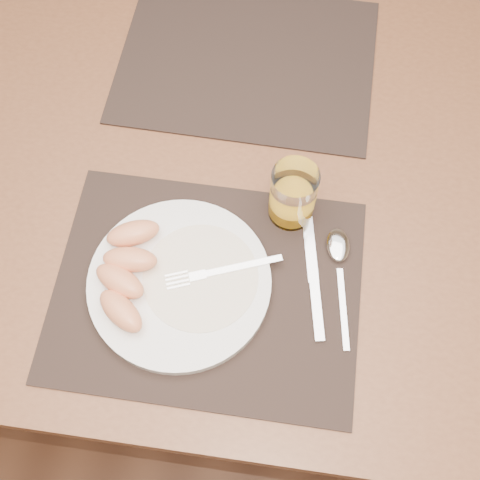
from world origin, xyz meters
name	(u,v)px	position (x,y,z in m)	size (l,w,h in m)	color
ground	(239,311)	(0.00, 0.00, 0.00)	(5.00, 5.00, 0.00)	brown
table	(239,191)	(0.00, 0.00, 0.67)	(1.40, 0.90, 0.75)	brown
placemat_near	(207,289)	(-0.02, -0.22, 0.75)	(0.45, 0.35, 0.00)	black
placemat_far	(247,60)	(-0.02, 0.22, 0.75)	(0.45, 0.35, 0.00)	black
plate	(180,283)	(-0.06, -0.22, 0.76)	(0.27, 0.27, 0.02)	white
plate_dressing	(200,277)	(-0.03, -0.21, 0.77)	(0.17, 0.17, 0.00)	white
fork	(214,272)	(-0.01, -0.20, 0.77)	(0.17, 0.08, 0.00)	silver
knife	(314,282)	(0.14, -0.19, 0.76)	(0.05, 0.22, 0.01)	silver
spoon	(339,254)	(0.17, -0.14, 0.76)	(0.05, 0.19, 0.01)	silver
juice_glass	(293,196)	(0.09, -0.07, 0.80)	(0.07, 0.07, 0.11)	white
grapefruit_wedges	(126,271)	(-0.13, -0.22, 0.79)	(0.10, 0.19, 0.03)	#E18C5B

